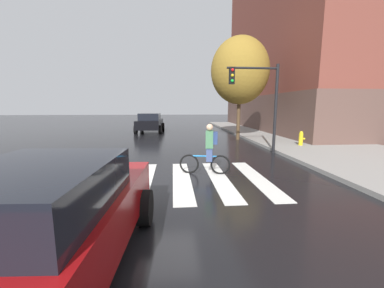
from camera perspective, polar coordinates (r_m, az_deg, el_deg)
ground_plane at (r=7.43m, az=-8.42°, el=-8.69°), size 120.00×120.00×0.00m
crosswalk_stripes at (r=7.42m, az=-7.11°, el=-8.64°), size 6.46×4.06×0.01m
sedan_near at (r=3.58m, az=-31.99°, el=-15.95°), size 2.36×4.70×1.59m
sedan_mid at (r=21.42m, az=-10.08°, el=5.17°), size 2.40×4.89×1.67m
cyclist at (r=7.85m, az=4.01°, el=-1.30°), size 1.69×0.43×1.69m
traffic_light_near at (r=11.73m, az=15.94°, el=11.68°), size 2.47×0.28×4.20m
fire_hydrant at (r=14.22m, az=24.81°, el=1.25°), size 0.33×0.22×0.78m
street_tree_near at (r=16.67m, az=11.48°, el=16.93°), size 3.82×3.82×6.80m
corner_building at (r=28.69m, az=33.89°, el=18.93°), size 18.69×20.34×15.91m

